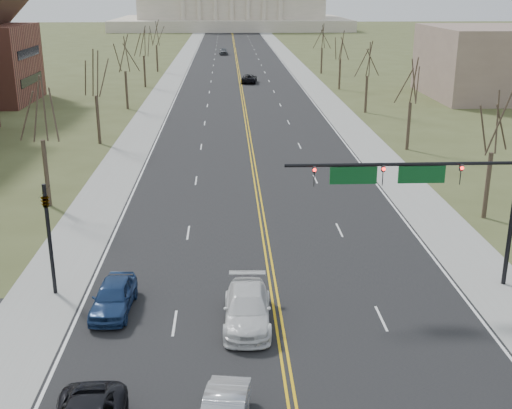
{
  "coord_description": "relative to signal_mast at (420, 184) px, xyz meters",
  "views": [
    {
      "loc": [
        -2.35,
        -17.4,
        15.22
      ],
      "look_at": [
        -0.69,
        18.72,
        3.0
      ],
      "focal_mm": 45.0,
      "sensor_mm": 36.0,
      "label": 1
    }
  ],
  "objects": [
    {
      "name": "road",
      "position": [
        -7.45,
        96.5,
        -5.76
      ],
      "size": [
        20.0,
        380.0,
        0.01
      ],
      "primitive_type": "cube",
      "color": "black",
      "rests_on": "ground"
    },
    {
      "name": "cross_road",
      "position": [
        -7.45,
        -7.5,
        -5.76
      ],
      "size": [
        120.0,
        14.0,
        0.01
      ],
      "primitive_type": "cube",
      "color": "black",
      "rests_on": "ground"
    },
    {
      "name": "sidewalk_left",
      "position": [
        -19.45,
        96.5,
        -5.75
      ],
      "size": [
        4.0,
        380.0,
        0.03
      ],
      "primitive_type": "cube",
      "color": "gray",
      "rests_on": "ground"
    },
    {
      "name": "sidewalk_right",
      "position": [
        4.55,
        96.5,
        -5.75
      ],
      "size": [
        4.0,
        380.0,
        0.03
      ],
      "primitive_type": "cube",
      "color": "gray",
      "rests_on": "ground"
    },
    {
      "name": "center_line",
      "position": [
        -7.45,
        96.5,
        -5.75
      ],
      "size": [
        0.42,
        380.0,
        0.01
      ],
      "primitive_type": "cube",
      "color": "gold",
      "rests_on": "road"
    },
    {
      "name": "edge_line_left",
      "position": [
        -17.25,
        96.5,
        -5.75
      ],
      "size": [
        0.15,
        380.0,
        0.01
      ],
      "primitive_type": "cube",
      "color": "silver",
      "rests_on": "road"
    },
    {
      "name": "edge_line_right",
      "position": [
        2.35,
        96.5,
        -5.75
      ],
      "size": [
        0.15,
        380.0,
        0.01
      ],
      "primitive_type": "cube",
      "color": "silver",
      "rests_on": "road"
    },
    {
      "name": "signal_mast",
      "position": [
        0.0,
        0.0,
        0.0
      ],
      "size": [
        12.12,
        0.44,
        7.2
      ],
      "color": "black",
      "rests_on": "ground"
    },
    {
      "name": "signal_left",
      "position": [
        -18.95,
        0.0,
        -2.05
      ],
      "size": [
        0.32,
        0.36,
        6.0
      ],
      "color": "black",
      "rests_on": "ground"
    },
    {
      "name": "tree_r_0",
      "position": [
        8.05,
        10.5,
        0.79
      ],
      "size": [
        3.74,
        3.74,
        8.5
      ],
      "color": "#362920",
      "rests_on": "ground"
    },
    {
      "name": "tree_l_0",
      "position": [
        -22.95,
        14.5,
        1.18
      ],
      "size": [
        3.96,
        3.96,
        9.0
      ],
      "color": "#362920",
      "rests_on": "ground"
    },
    {
      "name": "tree_r_1",
      "position": [
        8.05,
        30.5,
        0.79
      ],
      "size": [
        3.74,
        3.74,
        8.5
      ],
      "color": "#362920",
      "rests_on": "ground"
    },
    {
      "name": "tree_l_1",
      "position": [
        -22.95,
        34.5,
        1.18
      ],
      "size": [
        3.96,
        3.96,
        9.0
      ],
      "color": "#362920",
      "rests_on": "ground"
    },
    {
      "name": "tree_r_2",
      "position": [
        8.05,
        50.5,
        0.79
      ],
      "size": [
        3.74,
        3.74,
        8.5
      ],
      "color": "#362920",
      "rests_on": "ground"
    },
    {
      "name": "tree_l_2",
      "position": [
        -22.95,
        54.5,
        1.18
      ],
      "size": [
        3.96,
        3.96,
        9.0
      ],
      "color": "#362920",
      "rests_on": "ground"
    },
    {
      "name": "tree_r_3",
      "position": [
        8.05,
        70.5,
        0.79
      ],
      "size": [
        3.74,
        3.74,
        8.5
      ],
      "color": "#362920",
      "rests_on": "ground"
    },
    {
      "name": "tree_l_3",
      "position": [
        -22.95,
        74.5,
        1.18
      ],
      "size": [
        3.96,
        3.96,
        9.0
      ],
      "color": "#362920",
      "rests_on": "ground"
    },
    {
      "name": "tree_r_4",
      "position": [
        8.05,
        90.5,
        0.79
      ],
      "size": [
        3.74,
        3.74,
        8.5
      ],
      "color": "#362920",
      "rests_on": "ground"
    },
    {
      "name": "tree_l_4",
      "position": [
        -22.95,
        94.5,
        1.18
      ],
      "size": [
        3.96,
        3.96,
        9.0
      ],
      "color": "#362920",
      "rests_on": "ground"
    },
    {
      "name": "car_sb_inner_second",
      "position": [
        -8.96,
        -3.66,
        -4.96
      ],
      "size": [
        2.4,
        5.52,
        1.58
      ],
      "primitive_type": "imported",
      "rotation": [
        0.0,
        0.0,
        -0.03
      ],
      "color": "silver",
      "rests_on": "road"
    },
    {
      "name": "car_sb_outer_second",
      "position": [
        -15.52,
        -2.1,
        -4.97
      ],
      "size": [
        2.04,
        4.65,
        1.56
      ],
      "primitive_type": "imported",
      "rotation": [
        0.0,
        0.0,
        -0.04
      ],
      "color": "navy",
      "rests_on": "road"
    },
    {
      "name": "car_far_nb",
      "position": [
        -5.94,
        78.58,
        -5.03
      ],
      "size": [
        2.93,
        5.43,
        1.45
      ],
      "primitive_type": "imported",
      "rotation": [
        0.0,
        0.0,
        3.04
      ],
      "color": "black",
      "rests_on": "road"
    },
    {
      "name": "car_far_sb",
      "position": [
        -10.42,
        127.36,
        -4.92
      ],
      "size": [
        2.27,
        5.0,
        1.67
      ],
      "primitive_type": "imported",
      "rotation": [
        0.0,
        0.0,
        0.06
      ],
      "color": "#54575C",
      "rests_on": "road"
    }
  ]
}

